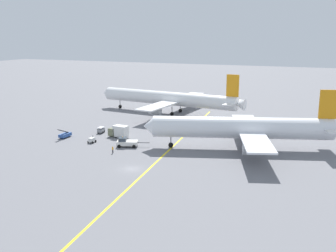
{
  "coord_description": "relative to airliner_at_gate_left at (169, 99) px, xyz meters",
  "views": [
    {
      "loc": [
        38.27,
        -72.8,
        29.1
      ],
      "look_at": [
        -1.85,
        25.69,
        4.0
      ],
      "focal_mm": 41.76,
      "sensor_mm": 36.0,
      "label": 1
    }
  ],
  "objects": [
    {
      "name": "gse_baggage_cart_near_cluster",
      "position": [
        -7.72,
        -35.53,
        -4.67
      ],
      "size": [
        1.95,
        2.93,
        1.71
      ],
      "color": "gray",
      "rests_on": "ground"
    },
    {
      "name": "pushback_tug",
      "position": [
        6.46,
        -45.81,
        -4.37
      ],
      "size": [
        8.67,
        4.6,
        2.76
      ],
      "color": "white",
      "rests_on": "ground"
    },
    {
      "name": "airliner_at_gate_left",
      "position": [
        0.0,
        0.0,
        0.0
      ],
      "size": [
        59.7,
        44.61,
        15.74
      ],
      "color": "white",
      "rests_on": "ground"
    },
    {
      "name": "airliner_being_pushed",
      "position": [
        35.42,
        -36.41,
        0.02
      ],
      "size": [
        50.09,
        39.36,
        15.71
      ],
      "color": "white",
      "rests_on": "ground"
    },
    {
      "name": "gse_belt_loader_portside",
      "position": [
        -14.37,
        -44.3,
        -4.71
      ],
      "size": [
        1.82,
        4.92,
        3.02
      ],
      "color": "#2D5199",
      "rests_on": "ground"
    },
    {
      "name": "ground_plane",
      "position": [
        15.92,
        -61.05,
        -5.53
      ],
      "size": [
        600.0,
        600.0,
        0.0
      ],
      "primitive_type": "plane",
      "color": "slate"
    },
    {
      "name": "gse_catering_truck_tall",
      "position": [
        -0.14,
        -38.16,
        -3.77
      ],
      "size": [
        6.1,
        3.12,
        3.5
      ],
      "color": "#666B4C",
      "rests_on": "ground"
    },
    {
      "name": "taxiway_stripe",
      "position": [
        18.67,
        -51.05,
        -5.53
      ],
      "size": [
        10.83,
        119.6,
        0.01
      ],
      "primitive_type": "cube",
      "rotation": [
        0.0,
        0.0,
        0.09
      ],
      "color": "yellow",
      "rests_on": "ground"
    },
    {
      "name": "gse_gpu_cart_small",
      "position": [
        -4.15,
        -46.03,
        -4.74
      ],
      "size": [
        1.61,
        2.11,
        1.9
      ],
      "color": "silver",
      "rests_on": "ground"
    },
    {
      "name": "ground_crew_marshaller_foreground",
      "position": [
        6.01,
        -52.28,
        -4.62
      ],
      "size": [
        0.36,
        0.48,
        1.74
      ],
      "color": "black",
      "rests_on": "ground"
    }
  ]
}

